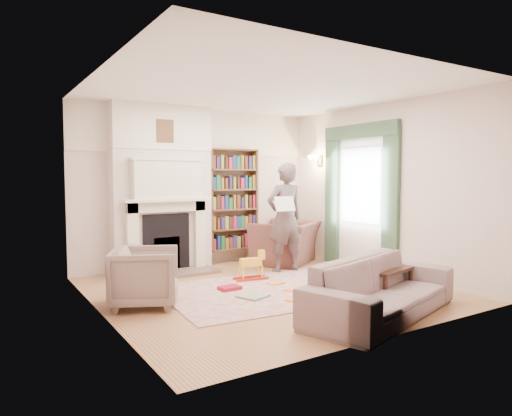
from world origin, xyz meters
TOP-DOWN VIEW (x-y plane):
  - floor at (0.00, 0.00)m, footprint 4.50×4.50m
  - ceiling at (0.00, 0.00)m, footprint 4.50×4.50m
  - wall_back at (0.00, 2.25)m, footprint 4.50×0.00m
  - wall_front at (0.00, -2.25)m, footprint 4.50×0.00m
  - wall_left at (-2.25, 0.00)m, footprint 0.00×4.50m
  - wall_right at (2.25, 0.00)m, footprint 0.00×4.50m
  - fireplace at (-0.75, 2.05)m, footprint 1.70×0.58m
  - bookcase at (0.65, 2.12)m, footprint 1.00×0.24m
  - window at (2.23, 0.40)m, footprint 0.02×0.90m
  - curtain_left at (2.20, -0.30)m, footprint 0.07×0.32m
  - curtain_right at (2.20, 1.10)m, footprint 0.07×0.32m
  - pelmet at (2.19, 0.40)m, footprint 0.09×1.70m
  - wall_sconce at (2.03, 1.50)m, footprint 0.20×0.24m
  - rug at (-0.06, -0.07)m, footprint 2.89×2.31m
  - armchair_reading at (1.42, 1.49)m, footprint 1.56×1.51m
  - armchair_left at (-1.70, 0.12)m, footprint 1.05×1.04m
  - sofa at (0.48, -1.71)m, footprint 2.41×1.49m
  - man_reading at (0.97, 0.89)m, footprint 0.70×0.49m
  - newspaper at (0.82, 0.69)m, footprint 0.36×0.13m
  - coffee_table at (0.92, -1.35)m, footprint 0.78×0.60m
  - paraffin_heater at (-1.43, 1.61)m, footprint 0.27×0.27m
  - rocking_horse at (0.14, 0.62)m, footprint 0.55×0.29m
  - board_game at (-0.38, -0.28)m, footprint 0.43×0.43m
  - game_box_lid at (-0.45, 0.23)m, footprint 0.32×0.22m
  - comic_annuals at (0.28, -0.30)m, footprint 0.77×1.12m

SIDE VIEW (x-z plane):
  - floor at x=0.00m, z-range 0.00..0.00m
  - rug at x=-0.06m, z-range 0.00..0.01m
  - comic_annuals at x=0.28m, z-range 0.01..0.03m
  - board_game at x=-0.38m, z-range 0.01..0.04m
  - game_box_lid at x=-0.45m, z-range 0.01..0.06m
  - coffee_table at x=0.92m, z-range 0.00..0.45m
  - rocking_horse at x=0.14m, z-range 0.00..0.46m
  - paraffin_heater at x=-1.43m, z-range 0.00..0.55m
  - sofa at x=0.48m, z-range 0.00..0.66m
  - armchair_left at x=-1.70m, z-range 0.00..0.73m
  - armchair_reading at x=1.42m, z-range 0.00..0.77m
  - man_reading at x=0.97m, z-range 0.00..1.83m
  - newspaper at x=0.82m, z-range 1.04..1.28m
  - bookcase at x=0.65m, z-range 0.25..2.10m
  - curtain_left at x=2.20m, z-range 0.00..2.40m
  - curtain_right at x=2.20m, z-range 0.00..2.40m
  - fireplace at x=-0.75m, z-range -0.01..2.79m
  - wall_back at x=0.00m, z-range -0.85..3.65m
  - wall_front at x=0.00m, z-range -0.85..3.65m
  - wall_left at x=-2.25m, z-range -0.85..3.65m
  - wall_right at x=2.25m, z-range -0.85..3.65m
  - window at x=2.23m, z-range 0.80..2.10m
  - wall_sconce at x=2.03m, z-range 1.78..2.02m
  - pelmet at x=2.19m, z-range 2.26..2.50m
  - ceiling at x=0.00m, z-range 2.80..2.80m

